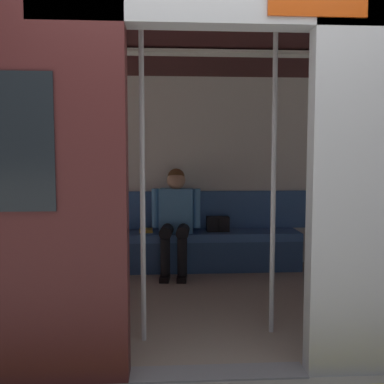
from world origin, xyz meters
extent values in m
plane|color=gray|center=(0.00, 0.00, 0.00)|extent=(60.00, 60.00, 0.00)
cube|color=silver|center=(0.00, 0.00, 2.14)|extent=(2.13, 0.16, 0.20)
cube|color=#BF3F0C|center=(-0.53, 0.09, 2.14)|extent=(0.56, 0.02, 0.12)
cube|color=#351515|center=(0.00, -1.35, 2.30)|extent=(6.40, 2.86, 0.12)
cube|color=gray|center=(0.00, -1.35, 0.00)|extent=(6.08, 2.70, 0.01)
cube|color=silver|center=(0.00, -2.70, 1.12)|extent=(6.08, 0.10, 2.24)
cube|color=#38609E|center=(0.00, -2.64, 0.67)|extent=(3.52, 0.06, 0.45)
cube|color=white|center=(0.00, -1.35, 2.21)|extent=(4.48, 0.16, 0.03)
cube|color=gray|center=(0.00, 0.00, 0.01)|extent=(1.06, 0.19, 0.01)
cube|color=#38609E|center=(0.00, -2.42, 0.40)|extent=(2.46, 0.44, 0.09)
cube|color=navy|center=(0.00, -2.22, 0.18)|extent=(2.46, 0.04, 0.35)
cube|color=#4C8CC6|center=(0.19, -2.40, 0.69)|extent=(0.40, 0.26, 0.50)
sphere|color=tan|center=(0.19, -2.40, 1.04)|extent=(0.21, 0.21, 0.21)
sphere|color=brown|center=(0.19, -2.41, 1.07)|extent=(0.19, 0.19, 0.19)
cylinder|color=#4C8CC6|center=(-0.04, -2.35, 0.72)|extent=(0.08, 0.08, 0.44)
cylinder|color=#4C8CC6|center=(0.43, -2.40, 0.72)|extent=(0.08, 0.08, 0.44)
cylinder|color=black|center=(0.12, -2.20, 0.49)|extent=(0.17, 0.41, 0.14)
cylinder|color=black|center=(0.30, -2.21, 0.49)|extent=(0.17, 0.41, 0.14)
cylinder|color=black|center=(0.14, -2.00, 0.24)|extent=(0.10, 0.10, 0.40)
cylinder|color=black|center=(0.32, -2.01, 0.24)|extent=(0.10, 0.10, 0.40)
cube|color=black|center=(0.14, -1.95, 0.03)|extent=(0.12, 0.23, 0.06)
cube|color=black|center=(0.32, -1.96, 0.03)|extent=(0.12, 0.23, 0.06)
cube|color=black|center=(-0.29, -2.44, 0.53)|extent=(0.26, 0.14, 0.17)
cube|color=black|center=(-0.29, -2.36, 0.52)|extent=(0.02, 0.01, 0.14)
cube|color=gold|center=(0.54, -2.45, 0.46)|extent=(0.16, 0.23, 0.03)
cylinder|color=silver|center=(0.47, -0.50, 1.11)|extent=(0.04, 0.04, 2.22)
cylinder|color=silver|center=(-0.47, -0.59, 1.11)|extent=(0.04, 0.04, 2.22)
camera|label=1|loc=(0.31, 2.51, 1.32)|focal=40.61mm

